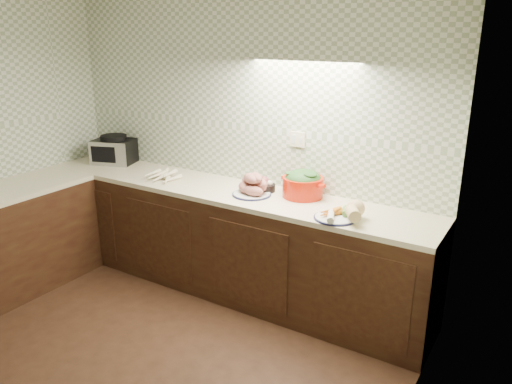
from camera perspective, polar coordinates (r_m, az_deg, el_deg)
The scene contains 8 objects.
room at distance 2.93m, azimuth -21.81°, elevation 6.41°, with size 3.60×3.60×2.60m.
counter at distance 4.20m, azimuth -18.17°, elevation -6.81°, with size 3.60×3.60×0.90m.
toaster_oven at distance 5.09m, azimuth -15.88°, elevation 4.64°, with size 0.46×0.41×0.27m.
parsnip_pile at distance 4.45m, azimuth -9.84°, elevation 1.90°, with size 0.40×0.39×0.08m.
sweet_potato_plate at distance 3.94m, azimuth -0.37°, elevation 0.69°, with size 0.32×0.31×0.18m.
onion_bowl at distance 4.05m, azimuth 1.07°, elevation 0.73°, with size 0.16×0.16×0.12m.
dutch_oven at distance 3.91m, azimuth 5.38°, elevation 0.97°, with size 0.39×0.38×0.22m.
veg_plate at distance 3.51m, azimuth 10.21°, elevation -2.25°, with size 0.38×0.39×0.14m.
Camera 1 is at (2.33, -1.70, 2.16)m, focal length 35.00 mm.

